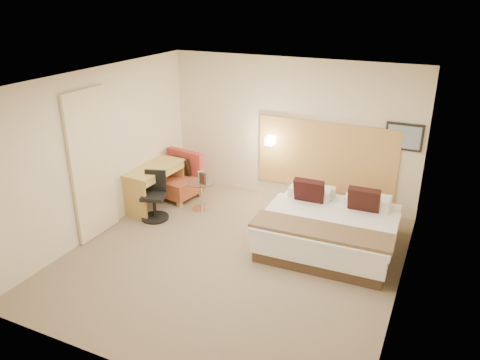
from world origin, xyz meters
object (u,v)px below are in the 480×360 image
at_px(bed, 330,227).
at_px(lounge_chair, 178,179).
at_px(desk, 155,175).
at_px(desk_chair, 155,200).
at_px(side_table, 201,194).

distance_m(bed, lounge_chair, 3.27).
height_order(desk, desk_chair, desk_chair).
bearing_deg(lounge_chair, desk_chair, -82.06).
relative_size(lounge_chair, desk_chair, 1.10).
bearing_deg(desk, desk_chair, -57.48).
bearing_deg(side_table, desk, -165.17).
bearing_deg(side_table, lounge_chair, 153.88).
relative_size(lounge_chair, desk, 0.73).
height_order(bed, desk_chair, bed).
height_order(lounge_chair, desk_chair, lounge_chair).
bearing_deg(desk, side_table, 14.83).
relative_size(side_table, desk, 0.48).
distance_m(bed, desk, 3.36).
xyz_separation_m(side_table, desk, (-0.84, -0.22, 0.31)).
distance_m(lounge_chair, side_table, 0.79).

